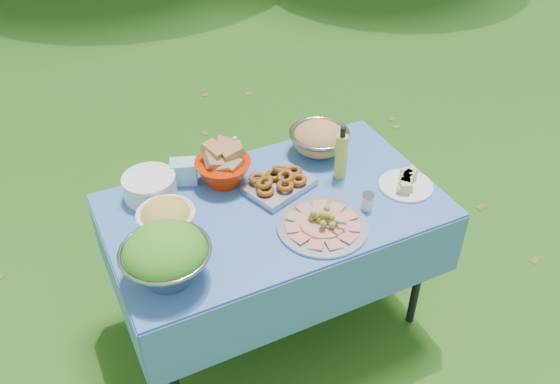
# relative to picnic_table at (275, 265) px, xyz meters

# --- Properties ---
(ground) EXTENTS (80.00, 80.00, 0.00)m
(ground) POSITION_rel_picnic_table_xyz_m (0.00, 0.00, -0.38)
(ground) COLOR black
(ground) RESTS_ON ground
(picnic_table) EXTENTS (1.46, 0.86, 0.76)m
(picnic_table) POSITION_rel_picnic_table_xyz_m (0.00, 0.00, 0.00)
(picnic_table) COLOR #72B7DC
(picnic_table) RESTS_ON ground
(salad_bowl) EXTENTS (0.40, 0.40, 0.22)m
(salad_bowl) POSITION_rel_picnic_table_xyz_m (-0.55, -0.22, 0.49)
(salad_bowl) COLOR #93959B
(salad_bowl) RESTS_ON picnic_table
(pasta_bowl_white) EXTENTS (0.26, 0.26, 0.13)m
(pasta_bowl_white) POSITION_rel_picnic_table_xyz_m (-0.47, 0.05, 0.45)
(pasta_bowl_white) COLOR white
(pasta_bowl_white) RESTS_ON picnic_table
(plate_stack) EXTENTS (0.27, 0.27, 0.11)m
(plate_stack) POSITION_rel_picnic_table_xyz_m (-0.47, 0.30, 0.43)
(plate_stack) COLOR white
(plate_stack) RESTS_ON picnic_table
(wipes_box) EXTENTS (0.14, 0.12, 0.11)m
(wipes_box) POSITION_rel_picnic_table_xyz_m (-0.30, 0.33, 0.43)
(wipes_box) COLOR #91D4DE
(wipes_box) RESTS_ON picnic_table
(sanitizer_bottle) EXTENTS (0.07, 0.07, 0.14)m
(sanitizer_bottle) POSITION_rel_picnic_table_xyz_m (-0.03, 0.37, 0.45)
(sanitizer_bottle) COLOR pink
(sanitizer_bottle) RESTS_ON picnic_table
(bread_bowl) EXTENTS (0.32, 0.32, 0.17)m
(bread_bowl) POSITION_rel_picnic_table_xyz_m (-0.14, 0.25, 0.47)
(bread_bowl) COLOR red
(bread_bowl) RESTS_ON picnic_table
(pasta_bowl_steel) EXTENTS (0.31, 0.31, 0.15)m
(pasta_bowl_steel) POSITION_rel_picnic_table_xyz_m (0.38, 0.27, 0.46)
(pasta_bowl_steel) COLOR #93959B
(pasta_bowl_steel) RESTS_ON picnic_table
(fried_tray) EXTENTS (0.35, 0.30, 0.07)m
(fried_tray) POSITION_rel_picnic_table_xyz_m (0.07, 0.09, 0.42)
(fried_tray) COLOR #B6B6BB
(fried_tray) RESTS_ON picnic_table
(charcuterie_platter) EXTENTS (0.41, 0.41, 0.09)m
(charcuterie_platter) POSITION_rel_picnic_table_xyz_m (0.12, -0.23, 0.42)
(charcuterie_platter) COLOR #B6B7BF
(charcuterie_platter) RESTS_ON picnic_table
(oil_bottle) EXTENTS (0.06, 0.06, 0.26)m
(oil_bottle) POSITION_rel_picnic_table_xyz_m (0.37, 0.06, 0.51)
(oil_bottle) COLOR #BDCB40
(oil_bottle) RESTS_ON picnic_table
(cheese_plate) EXTENTS (0.26, 0.26, 0.07)m
(cheese_plate) POSITION_rel_picnic_table_xyz_m (0.60, -0.15, 0.41)
(cheese_plate) COLOR white
(cheese_plate) RESTS_ON picnic_table
(shaker) EXTENTS (0.06, 0.06, 0.08)m
(shaker) POSITION_rel_picnic_table_xyz_m (0.35, -0.20, 0.42)
(shaker) COLOR silver
(shaker) RESTS_ON picnic_table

